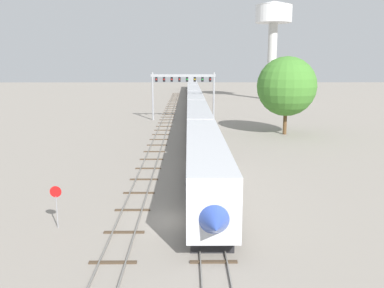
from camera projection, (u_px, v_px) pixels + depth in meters
The scene contains 8 objects.
ground_plane at pixel (179, 221), 27.98m from camera, with size 400.00×400.00×0.00m, color gray.
track_main at pixel (194, 113), 86.80m from camera, with size 2.60×200.00×0.16m.
track_near at pixel (163, 128), 67.14m from camera, with size 2.60×160.00×0.16m.
passenger_train at pixel (193, 96), 100.38m from camera, with size 3.04×160.92×4.80m.
signal_gantry at pixel (183, 85), 75.89m from camera, with size 12.10×0.49×8.95m.
water_tower at pixel (273, 21), 115.52m from camera, with size 10.47×10.47×27.87m.
stop_sign at pixel (56, 201), 26.42m from camera, with size 0.76×0.08×2.88m.
trackside_tree_left at pixel (287, 86), 60.39m from camera, with size 8.85×8.85×11.68m.
Camera 1 is at (0.61, -26.39, 10.72)m, focal length 37.93 mm.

